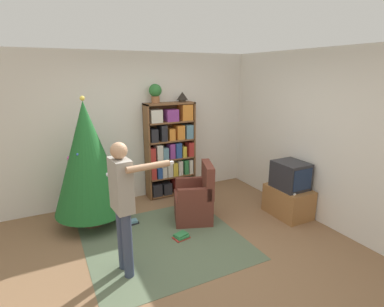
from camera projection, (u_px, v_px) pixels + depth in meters
name	position (u px, v px, depth m)	size (l,w,h in m)	color
ground_plane	(190.00, 255.00, 3.83)	(14.00, 14.00, 0.00)	#846042
wall_back	(136.00, 127.00, 5.35)	(8.00, 0.10, 2.60)	silver
wall_right	(324.00, 139.00, 4.46)	(0.10, 8.00, 2.60)	silver
area_rug	(165.00, 241.00, 4.12)	(2.06, 1.96, 0.01)	#56664C
bookshelf	(171.00, 151.00, 5.53)	(0.91, 0.29, 1.74)	brown
tv_stand	(288.00, 201.00, 4.85)	(0.49, 0.70, 0.47)	#996638
television	(291.00, 175.00, 4.73)	(0.44, 0.50, 0.43)	#28282D
game_remote	(292.00, 193.00, 4.54)	(0.04, 0.12, 0.02)	white
christmas_tree	(88.00, 158.00, 4.36)	(1.07, 1.07, 1.94)	#4C3323
armchair	(196.00, 201.00, 4.66)	(0.73, 0.72, 0.92)	brown
standing_person	(123.00, 199.00, 3.27)	(0.66, 0.47, 1.56)	#38425B
potted_plant	(155.00, 92.00, 5.13)	(0.22, 0.22, 0.33)	#935B38
table_lamp	(182.00, 96.00, 5.37)	(0.20, 0.20, 0.18)	#473828
book_pile_near_tree	(132.00, 222.00, 4.59)	(0.21, 0.16, 0.07)	#232328
book_pile_by_chair	(181.00, 236.00, 4.20)	(0.24, 0.19, 0.07)	#B22D28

